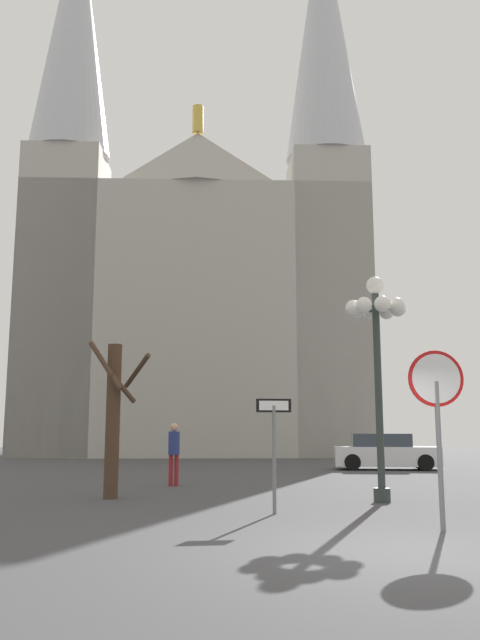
{
  "coord_description": "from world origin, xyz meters",
  "views": [
    {
      "loc": [
        -2.77,
        -8.46,
        1.49
      ],
      "look_at": [
        -0.59,
        18.24,
        6.01
      ],
      "focal_mm": 37.34,
      "sensor_mm": 36.0,
      "label": 1
    }
  ],
  "objects_px": {
    "street_lamp": "(377,335)",
    "bare_tree": "(114,415)",
    "one_way_arrow_sign": "(274,439)",
    "stop_sign": "(437,401)",
    "pedestrian_walking": "(174,448)",
    "parked_car_near_white": "(385,453)",
    "cathedral": "(198,275)"
  },
  "relations": [
    {
      "from": "cathedral",
      "to": "pedestrian_walking",
      "type": "height_order",
      "value": "cathedral"
    },
    {
      "from": "bare_tree",
      "to": "street_lamp",
      "type": "bearing_deg",
      "value": -12.07
    },
    {
      "from": "one_way_arrow_sign",
      "to": "parked_car_near_white",
      "type": "xyz_separation_m",
      "value": [
        6.4,
        14.21,
        -0.69
      ]
    },
    {
      "from": "street_lamp",
      "to": "bare_tree",
      "type": "height_order",
      "value": "street_lamp"
    },
    {
      "from": "stop_sign",
      "to": "bare_tree",
      "type": "distance_m",
      "value": 7.81
    },
    {
      "from": "pedestrian_walking",
      "to": "cathedral",
      "type": "bearing_deg",
      "value": 87.58
    },
    {
      "from": "stop_sign",
      "to": "street_lamp",
      "type": "height_order",
      "value": "street_lamp"
    },
    {
      "from": "one_way_arrow_sign",
      "to": "stop_sign",
      "type": "bearing_deg",
      "value": -46.23
    },
    {
      "from": "stop_sign",
      "to": "one_way_arrow_sign",
      "type": "bearing_deg",
      "value": 133.77
    },
    {
      "from": "stop_sign",
      "to": "one_way_arrow_sign",
      "type": "height_order",
      "value": "stop_sign"
    },
    {
      "from": "street_lamp",
      "to": "bare_tree",
      "type": "xyz_separation_m",
      "value": [
        -5.88,
        1.26,
        -1.76
      ]
    },
    {
      "from": "parked_car_near_white",
      "to": "bare_tree",
      "type": "bearing_deg",
      "value": -131.19
    },
    {
      "from": "stop_sign",
      "to": "bare_tree",
      "type": "xyz_separation_m",
      "value": [
        -5.57,
        5.48,
        -0.09
      ]
    },
    {
      "from": "street_lamp",
      "to": "bare_tree",
      "type": "relative_size",
      "value": 1.39
    },
    {
      "from": "street_lamp",
      "to": "pedestrian_walking",
      "type": "relative_size",
      "value": 2.85
    },
    {
      "from": "stop_sign",
      "to": "parked_car_near_white",
      "type": "height_order",
      "value": "stop_sign"
    },
    {
      "from": "cathedral",
      "to": "pedestrian_walking",
      "type": "relative_size",
      "value": 22.2
    },
    {
      "from": "street_lamp",
      "to": "pedestrian_walking",
      "type": "distance_m",
      "value": 7.06
    },
    {
      "from": "cathedral",
      "to": "pedestrian_walking",
      "type": "distance_m",
      "value": 26.96
    },
    {
      "from": "cathedral",
      "to": "parked_car_near_white",
      "type": "xyz_separation_m",
      "value": [
        7.33,
        -17.05,
        -11.25
      ]
    },
    {
      "from": "bare_tree",
      "to": "parked_car_near_white",
      "type": "xyz_separation_m",
      "value": [
        9.71,
        11.09,
        -1.2
      ]
    },
    {
      "from": "stop_sign",
      "to": "parked_car_near_white",
      "type": "bearing_deg",
      "value": 75.98
    },
    {
      "from": "one_way_arrow_sign",
      "to": "bare_tree",
      "type": "relative_size",
      "value": 0.59
    },
    {
      "from": "cathedral",
      "to": "parked_car_near_white",
      "type": "relative_size",
      "value": 8.81
    },
    {
      "from": "one_way_arrow_sign",
      "to": "parked_car_near_white",
      "type": "bearing_deg",
      "value": 65.75
    },
    {
      "from": "cathedral",
      "to": "bare_tree",
      "type": "height_order",
      "value": "cathedral"
    },
    {
      "from": "street_lamp",
      "to": "parked_car_near_white",
      "type": "relative_size",
      "value": 1.13
    },
    {
      "from": "bare_tree",
      "to": "parked_car_near_white",
      "type": "distance_m",
      "value": 14.79
    },
    {
      "from": "stop_sign",
      "to": "parked_car_near_white",
      "type": "relative_size",
      "value": 0.63
    },
    {
      "from": "cathedral",
      "to": "parked_car_near_white",
      "type": "height_order",
      "value": "cathedral"
    },
    {
      "from": "one_way_arrow_sign",
      "to": "parked_car_near_white",
      "type": "distance_m",
      "value": 15.6
    },
    {
      "from": "cathedral",
      "to": "bare_tree",
      "type": "xyz_separation_m",
      "value": [
        -2.38,
        -28.14,
        -10.05
      ]
    }
  ]
}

